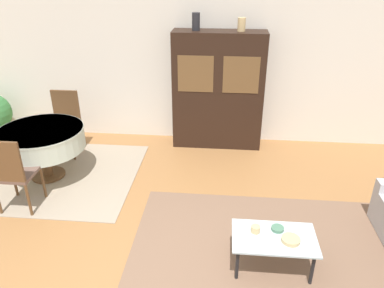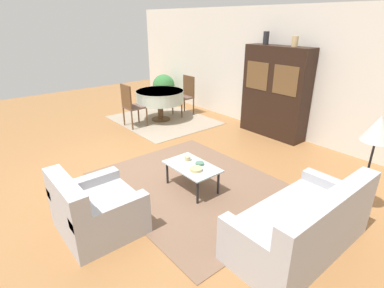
# 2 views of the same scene
# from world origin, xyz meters

# --- Properties ---
(wall_back) EXTENTS (10.00, 0.06, 2.70)m
(wall_back) POSITION_xyz_m (0.00, 3.63, 1.35)
(wall_back) COLOR silver
(wall_back) RESTS_ON ground_plane
(area_rug) EXTENTS (2.98, 2.40, 0.01)m
(area_rug) POSITION_xyz_m (1.08, 0.55, 0.01)
(area_rug) COLOR brown
(area_rug) RESTS_ON ground_plane
(dining_rug) EXTENTS (2.47, 2.10, 0.01)m
(dining_rug) POSITION_xyz_m (-1.95, 2.07, 0.01)
(dining_rug) COLOR gray
(dining_rug) RESTS_ON ground_plane
(coffee_table) EXTENTS (0.85, 0.52, 0.39)m
(coffee_table) POSITION_xyz_m (1.12, 0.48, 0.35)
(coffee_table) COLOR black
(coffee_table) RESTS_ON area_rug
(display_cabinet) EXTENTS (1.48, 0.43, 1.92)m
(display_cabinet) POSITION_xyz_m (0.45, 3.37, 0.96)
(display_cabinet) COLOR black
(display_cabinet) RESTS_ON ground_plane
(dining_table) EXTENTS (1.20, 1.20, 0.76)m
(dining_table) POSITION_xyz_m (-2.01, 2.02, 0.61)
(dining_table) COLOR brown
(dining_table) RESTS_ON dining_rug
(dining_chair_near) EXTENTS (0.44, 0.44, 1.02)m
(dining_chair_near) POSITION_xyz_m (-2.01, 1.20, 0.58)
(dining_chair_near) COLOR brown
(dining_chair_near) RESTS_ON dining_rug
(dining_chair_far) EXTENTS (0.44, 0.44, 1.02)m
(dining_chair_far) POSITION_xyz_m (-2.01, 2.85, 0.58)
(dining_chair_far) COLOR brown
(dining_chair_far) RESTS_ON dining_rug
(cup) EXTENTS (0.10, 0.10, 0.07)m
(cup) POSITION_xyz_m (0.94, 0.54, 0.43)
(cup) COLOR tan
(cup) RESTS_ON coffee_table
(bowl) EXTENTS (0.19, 0.19, 0.04)m
(bowl) POSITION_xyz_m (1.28, 0.43, 0.42)
(bowl) COLOR tan
(bowl) RESTS_ON coffee_table
(bowl_small) EXTENTS (0.13, 0.13, 0.03)m
(bowl_small) POSITION_xyz_m (1.17, 0.60, 0.41)
(bowl_small) COLOR #4C7A60
(bowl_small) RESTS_ON coffee_table
(vase_tall) EXTENTS (0.12, 0.12, 0.26)m
(vase_tall) POSITION_xyz_m (0.08, 3.37, 2.06)
(vase_tall) COLOR #232328
(vase_tall) RESTS_ON display_cabinet
(vase_short) EXTENTS (0.12, 0.12, 0.20)m
(vase_short) POSITION_xyz_m (0.77, 3.37, 2.02)
(vase_short) COLOR tan
(vase_short) RESTS_ON display_cabinet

